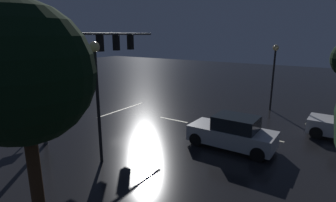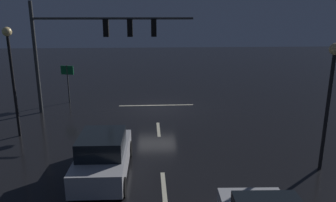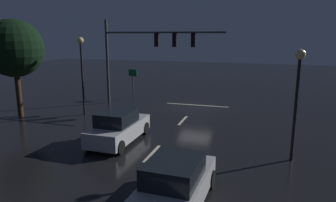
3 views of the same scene
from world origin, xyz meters
name	(u,v)px [view 2 (image 2 of 3)]	position (x,y,z in m)	size (l,w,h in m)	color
ground_plane	(156,108)	(0.00, 0.00, 0.00)	(80.00, 80.00, 0.00)	black
traffic_signal_assembly	(94,37)	(3.72, 0.45, 4.63)	(9.56, 0.47, 6.70)	#383A3D
lane_dash_far	(158,129)	(0.00, 4.00, 0.00)	(2.20, 0.16, 0.01)	beige
lane_dash_mid	(164,187)	(0.00, 10.00, 0.00)	(2.20, 0.16, 0.01)	beige
stop_bar	(156,105)	(0.00, -0.73, 0.00)	(5.00, 0.16, 0.01)	beige
car_approaching	(103,156)	(2.23, 8.95, 0.80)	(1.96, 4.39, 1.70)	#B7B7BC
street_lamp_left_kerb	(331,83)	(-6.28, 8.92, 3.48)	(0.44, 0.44, 4.95)	black
street_lamp_right_kerb	(11,62)	(7.03, 4.52, 3.74)	(0.44, 0.44, 5.38)	black
route_sign	(68,76)	(6.01, -1.85, 1.89)	(0.89, 0.27, 2.62)	#383A3D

